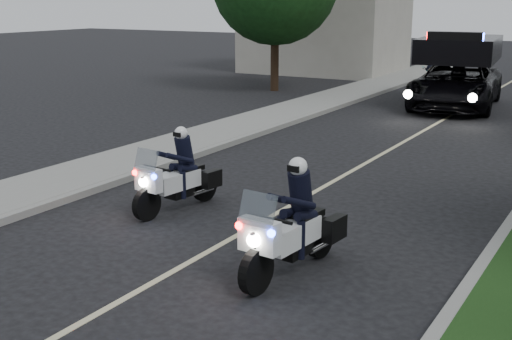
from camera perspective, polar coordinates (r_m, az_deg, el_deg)
The scene contains 12 objects.
ground at distance 11.56m, azimuth -3.13°, elevation -6.38°, with size 120.00×120.00×0.00m, color black.
curb_left at distance 21.89m, azimuth 2.27°, elevation 3.79°, with size 0.20×60.00×0.15m, color gray.
sidewalk_left at distance 22.42m, azimuth -0.22°, elevation 4.06°, with size 2.00×60.00×0.16m, color gray.
building_far at distance 38.49m, azimuth 5.85°, elevation 13.42°, with size 8.00×6.00×7.00m, color #A8A396.
lane_marking at distance 20.34m, azimuth 12.52°, elevation 2.44°, with size 0.12×50.00×0.01m, color #BFB78C.
police_moto_left at distance 13.52m, azimuth -6.55°, elevation -3.34°, with size 0.68×1.95×1.66m, color silver, non-canonical shape.
police_moto_right at distance 10.46m, azimuth 2.96°, elevation -8.68°, with size 0.74×2.12×1.80m, color silver, non-canonical shape.
police_suv at distance 27.00m, azimuth 16.34°, elevation 5.08°, with size 2.94×6.36×3.09m, color black.
bicycle at distance 33.73m, azimuth 14.46°, elevation 6.95°, with size 0.60×1.71×0.89m, color black.
cyclist at distance 33.73m, azimuth 14.46°, elevation 6.95°, with size 0.58×0.38×1.60m, color black.
tree_left_near at distance 30.66m, azimuth 1.56°, elevation 6.70°, with size 5.58×5.58×9.30m, color #143D14, non-canonical shape.
tree_left_far at distance 42.73m, azimuth 8.60°, elevation 8.72°, with size 5.90×5.90×9.83m, color black, non-canonical shape.
Camera 1 is at (5.97, -9.01, 4.09)m, focal length 47.53 mm.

